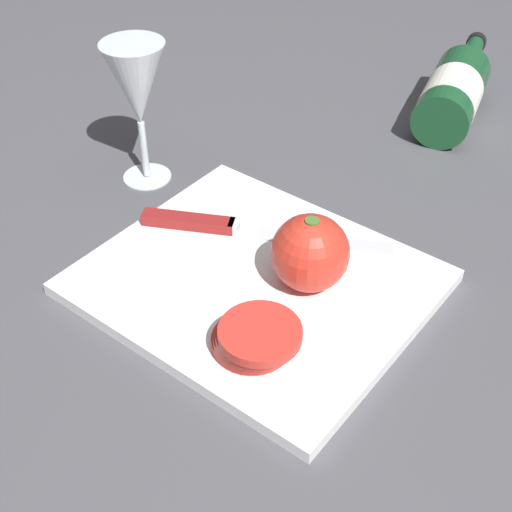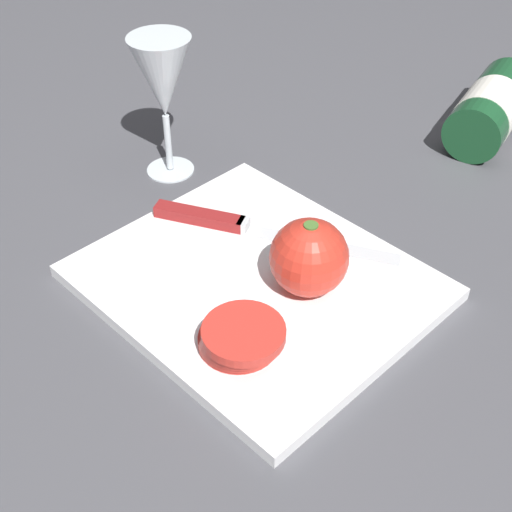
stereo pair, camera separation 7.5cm
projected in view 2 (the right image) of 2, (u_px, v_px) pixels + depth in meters
The scene contains 7 objects.
ground_plane at pixel (221, 294), 0.77m from camera, with size 3.00×3.00×0.00m, color #4C4C51.
cutting_board at pixel (256, 282), 0.78m from camera, with size 0.35×0.30×0.01m.
wine_bottle at pixel (492, 106), 1.01m from camera, with size 0.13×0.31×0.08m.
wine_glass at pixel (163, 82), 0.88m from camera, with size 0.08×0.08×0.19m.
whole_tomato at pixel (309, 257), 0.73m from camera, with size 0.08×0.08×0.08m.
knife at pixel (225, 222), 0.84m from camera, with size 0.27×0.15×0.01m.
tomato_slice_stack_near at pixel (241, 337), 0.68m from camera, with size 0.10×0.09×0.04m.
Camera 2 is at (-0.43, 0.37, 0.53)m, focal length 50.00 mm.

